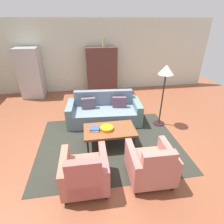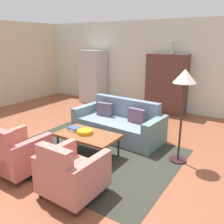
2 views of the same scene
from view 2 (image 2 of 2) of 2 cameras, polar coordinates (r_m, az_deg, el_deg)
The scene contains 13 objects.
ground_plane at distance 4.94m, azimuth -4.13°, elevation -9.59°, with size 11.51×11.51×0.00m, color brown.
wall_back at distance 7.87m, azimuth 12.84°, elevation 10.57°, with size 9.59×0.12×2.80m, color silver.
area_rug at distance 4.89m, azimuth -5.29°, elevation -9.87°, with size 3.40×2.60×0.01m, color #2E2F27.
couch at distance 5.64m, azimuth 1.78°, elevation -2.97°, with size 2.16×1.04×0.86m.
coffee_table at distance 4.69m, azimuth -5.80°, elevation -5.66°, with size 1.20×0.70×0.45m.
armchair_left at distance 4.40m, azimuth -21.73°, elevation -9.35°, with size 0.81×0.81×0.88m.
armchair_right at distance 3.58m, azimuth -9.95°, elevation -14.58°, with size 0.82×0.82×0.88m.
fruit_bowl at distance 4.70m, azimuth -6.47°, elevation -4.67°, with size 0.31×0.31×0.07m, color orange.
book_stack at distance 4.88m, azimuth -9.00°, elevation -3.98°, with size 0.25×0.24×0.07m.
cabinet at distance 7.56m, azimuth 12.82°, elevation 6.50°, with size 1.20×0.51×1.80m.
vase_tall at distance 7.42m, azimuth 14.10°, elevation 14.56°, with size 0.11×0.11×0.34m, color #A9AF89.
refrigerator at distance 8.76m, azimuth -4.47°, elevation 8.38°, with size 0.80×0.73×1.85m.
floor_lamp at distance 4.34m, azimuth 16.79°, elevation 6.14°, with size 0.40×0.40×1.72m.
Camera 2 is at (2.69, -3.53, 2.19)m, focal length 38.51 mm.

